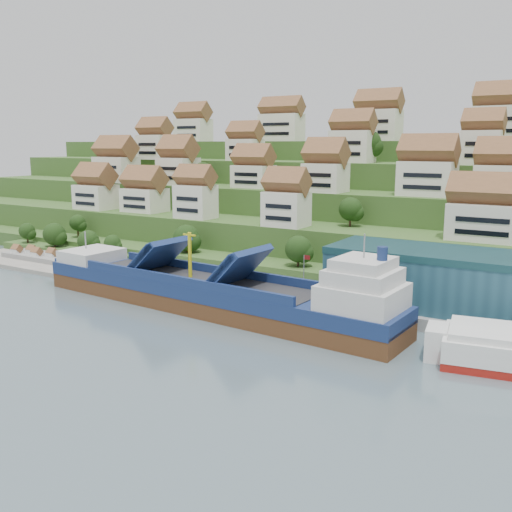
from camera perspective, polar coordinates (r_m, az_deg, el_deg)
The scene contains 10 objects.
ground at distance 108.25m, azimuth -6.26°, elevation -5.10°, with size 300.00×300.00×0.00m, color slate.
quay at distance 110.24m, azimuth 6.87°, elevation -4.22°, with size 180.00×14.00×2.20m, color gray.
pebble_beach at distance 156.91m, azimuth -20.43°, elevation -0.46°, with size 45.00×20.00×1.00m, color gray.
hillside at distance 197.03m, azimuth 12.58°, elevation 5.20°, with size 260.00×128.00×31.00m.
hillside_village at distance 156.79m, azimuth 8.17°, elevation 9.12°, with size 158.05×64.50×29.22m.
hillside_trees at distance 146.00m, azimuth 2.97°, elevation 5.97°, with size 140.86×62.52×31.46m.
warehouse at distance 102.04m, azimuth 23.97°, elevation -2.84°, with size 60.00×15.00×10.00m, color #245063.
flagpole at distance 105.26m, azimuth 4.86°, elevation -1.67°, with size 1.28×0.16×8.00m.
beach_huts at distance 157.44m, azimuth -21.27°, elevation 0.11°, with size 14.40×3.70×2.20m.
cargo_ship at distance 104.52m, azimuth -4.08°, elevation -3.82°, with size 76.41×16.42×16.79m.
Camera 1 is at (64.35, -81.65, 30.18)m, focal length 40.00 mm.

